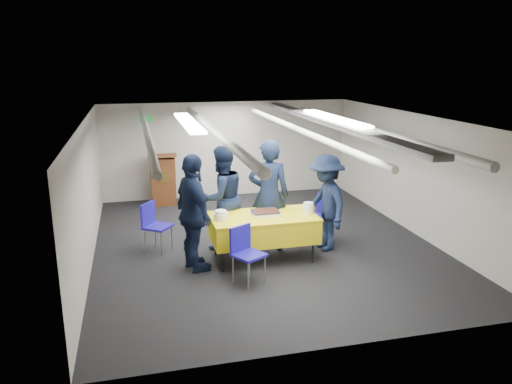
{
  "coord_description": "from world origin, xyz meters",
  "views": [
    {
      "loc": [
        -2.21,
        -8.33,
        3.3
      ],
      "look_at": [
        -0.19,
        -0.2,
        1.05
      ],
      "focal_mm": 35.0,
      "sensor_mm": 36.0,
      "label": 1
    }
  ],
  "objects_px": {
    "serving_table": "(263,227)",
    "sailor_d": "(326,203)",
    "sailor_b": "(222,198)",
    "chair_near": "(245,248)",
    "chair_left": "(153,222)",
    "sheet_cake": "(265,213)",
    "sailor_c": "(194,213)",
    "sailor_a": "(269,195)",
    "podium": "(163,179)",
    "chair_right": "(322,213)"
  },
  "relations": [
    {
      "from": "chair_right",
      "to": "sailor_a",
      "type": "xyz_separation_m",
      "value": [
        -1.07,
        -0.17,
        0.45
      ]
    },
    {
      "from": "serving_table",
      "to": "sailor_b",
      "type": "relative_size",
      "value": 0.95
    },
    {
      "from": "sailor_a",
      "to": "podium",
      "type": "bearing_deg",
      "value": -46.61
    },
    {
      "from": "sailor_a",
      "to": "sailor_d",
      "type": "xyz_separation_m",
      "value": [
        0.97,
        -0.27,
        -0.13
      ]
    },
    {
      "from": "podium",
      "to": "chair_right",
      "type": "height_order",
      "value": "podium"
    },
    {
      "from": "serving_table",
      "to": "sailor_d",
      "type": "distance_m",
      "value": 1.23
    },
    {
      "from": "sailor_c",
      "to": "sailor_b",
      "type": "bearing_deg",
      "value": -51.49
    },
    {
      "from": "chair_left",
      "to": "sailor_b",
      "type": "bearing_deg",
      "value": -7.35
    },
    {
      "from": "sailor_a",
      "to": "sailor_d",
      "type": "bearing_deg",
      "value": -178.65
    },
    {
      "from": "sailor_d",
      "to": "sheet_cake",
      "type": "bearing_deg",
      "value": -86.96
    },
    {
      "from": "sailor_b",
      "to": "sailor_c",
      "type": "bearing_deg",
      "value": 32.59
    },
    {
      "from": "serving_table",
      "to": "chair_near",
      "type": "xyz_separation_m",
      "value": [
        -0.49,
        -0.78,
        -0.03
      ]
    },
    {
      "from": "chair_right",
      "to": "sailor_c",
      "type": "relative_size",
      "value": 0.46
    },
    {
      "from": "serving_table",
      "to": "sailor_c",
      "type": "xyz_separation_m",
      "value": [
        -1.18,
        -0.16,
        0.39
      ]
    },
    {
      "from": "chair_right",
      "to": "chair_near",
      "type": "bearing_deg",
      "value": -141.63
    },
    {
      "from": "sheet_cake",
      "to": "sailor_c",
      "type": "xyz_separation_m",
      "value": [
        -1.21,
        -0.18,
        0.14
      ]
    },
    {
      "from": "sailor_a",
      "to": "sailor_d",
      "type": "height_order",
      "value": "sailor_a"
    },
    {
      "from": "chair_near",
      "to": "sailor_b",
      "type": "relative_size",
      "value": 0.47
    },
    {
      "from": "sailor_a",
      "to": "sailor_d",
      "type": "distance_m",
      "value": 1.01
    },
    {
      "from": "chair_near",
      "to": "sailor_c",
      "type": "distance_m",
      "value": 1.02
    },
    {
      "from": "sheet_cake",
      "to": "podium",
      "type": "distance_m",
      "value": 3.99
    },
    {
      "from": "sailor_a",
      "to": "chair_near",
      "type": "bearing_deg",
      "value": 77.25
    },
    {
      "from": "sheet_cake",
      "to": "chair_left",
      "type": "relative_size",
      "value": 0.53
    },
    {
      "from": "chair_near",
      "to": "sailor_a",
      "type": "relative_size",
      "value": 0.44
    },
    {
      "from": "serving_table",
      "to": "sailor_a",
      "type": "relative_size",
      "value": 0.89
    },
    {
      "from": "sheet_cake",
      "to": "sailor_b",
      "type": "relative_size",
      "value": 0.25
    },
    {
      "from": "sheet_cake",
      "to": "podium",
      "type": "bearing_deg",
      "value": 111.4
    },
    {
      "from": "podium",
      "to": "chair_near",
      "type": "distance_m",
      "value": 4.61
    },
    {
      "from": "sheet_cake",
      "to": "chair_left",
      "type": "xyz_separation_m",
      "value": [
        -1.81,
        0.83,
        -0.28
      ]
    },
    {
      "from": "chair_near",
      "to": "chair_left",
      "type": "xyz_separation_m",
      "value": [
        -1.28,
        1.63,
        0.0
      ]
    },
    {
      "from": "sailor_d",
      "to": "sailor_b",
      "type": "bearing_deg",
      "value": -111.36
    },
    {
      "from": "chair_near",
      "to": "sailor_d",
      "type": "xyz_separation_m",
      "value": [
        1.67,
        0.97,
        0.32
      ]
    },
    {
      "from": "sailor_a",
      "to": "sailor_b",
      "type": "distance_m",
      "value": 0.83
    },
    {
      "from": "sheet_cake",
      "to": "chair_near",
      "type": "xyz_separation_m",
      "value": [
        -0.53,
        -0.8,
        -0.28
      ]
    },
    {
      "from": "serving_table",
      "to": "sailor_d",
      "type": "bearing_deg",
      "value": 9.06
    },
    {
      "from": "chair_right",
      "to": "sailor_b",
      "type": "height_order",
      "value": "sailor_b"
    },
    {
      "from": "sheet_cake",
      "to": "chair_right",
      "type": "height_order",
      "value": "chair_right"
    },
    {
      "from": "podium",
      "to": "sailor_d",
      "type": "height_order",
      "value": "sailor_d"
    },
    {
      "from": "serving_table",
      "to": "chair_right",
      "type": "distance_m",
      "value": 1.43
    },
    {
      "from": "serving_table",
      "to": "chair_right",
      "type": "xyz_separation_m",
      "value": [
        1.28,
        0.62,
        -0.03
      ]
    },
    {
      "from": "sheet_cake",
      "to": "sailor_d",
      "type": "xyz_separation_m",
      "value": [
        1.14,
        0.17,
        0.05
      ]
    },
    {
      "from": "podium",
      "to": "sailor_c",
      "type": "bearing_deg",
      "value": -86.48
    },
    {
      "from": "chair_right",
      "to": "sailor_b",
      "type": "bearing_deg",
      "value": 177.97
    },
    {
      "from": "chair_left",
      "to": "sailor_d",
      "type": "bearing_deg",
      "value": -12.5
    },
    {
      "from": "chair_left",
      "to": "sailor_d",
      "type": "distance_m",
      "value": 3.04
    },
    {
      "from": "sheet_cake",
      "to": "sailor_d",
      "type": "height_order",
      "value": "sailor_d"
    },
    {
      "from": "sailor_b",
      "to": "sailor_d",
      "type": "xyz_separation_m",
      "value": [
        1.76,
        -0.5,
        -0.07
      ]
    },
    {
      "from": "chair_near",
      "to": "sailor_c",
      "type": "bearing_deg",
      "value": 137.65
    },
    {
      "from": "chair_near",
      "to": "sailor_b",
      "type": "height_order",
      "value": "sailor_b"
    },
    {
      "from": "chair_left",
      "to": "podium",
      "type": "bearing_deg",
      "value": 82.94
    }
  ]
}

